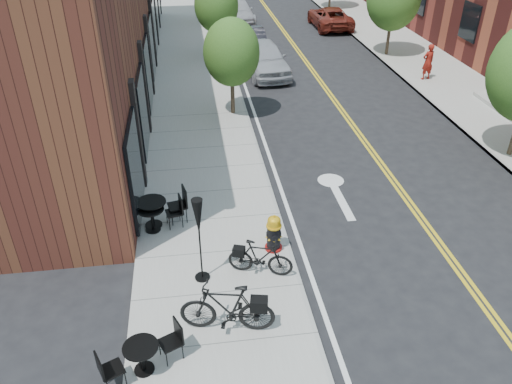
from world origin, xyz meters
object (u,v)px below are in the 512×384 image
parked_car_a (264,58)px  parked_car_b (251,42)px  fire_hydrant (274,233)px  patio_umbrella (198,223)px  bistro_set_a (142,355)px  bistro_set_b (151,216)px  bicycle_left (227,308)px  parked_car_c (237,11)px  parked_car_far (330,17)px  pedestrian (428,62)px  bicycle_right (260,258)px  bistro_set_c (152,210)px

parked_car_a → parked_car_b: size_ratio=1.10×
fire_hydrant → parked_car_a: parked_car_a is taller
patio_umbrella → parked_car_b: bearing=78.9°
bistro_set_a → bistro_set_b: 4.65m
bicycle_left → patio_umbrella: size_ratio=0.90×
parked_car_c → parked_car_far: (5.83, -2.43, -0.04)m
pedestrian → fire_hydrant: bearing=38.6°
parked_car_b → patio_umbrella: bearing=-103.1°
parked_car_a → parked_car_c: size_ratio=0.96×
bicycle_left → parked_car_far: parked_car_far is taller
bistro_set_a → parked_car_far: parked_car_far is taller
bistro_set_a → parked_car_a: parked_car_a is taller
bicycle_left → parked_car_b: size_ratio=0.47×
bistro_set_a → bistro_set_b: bearing=65.0°
bicycle_left → bistro_set_a: bicycle_left is taller
parked_car_a → bistro_set_a: bearing=-111.8°
bistro_set_b → parked_car_far: bearing=50.7°
patio_umbrella → parked_car_a: (3.81, 14.91, -0.92)m
patio_umbrella → parked_car_c: patio_umbrella is taller
bicycle_right → bistro_set_a: size_ratio=0.98×
fire_hydrant → parked_car_c: bearing=91.1°
patio_umbrella → parked_car_far: size_ratio=0.47×
parked_car_c → bicycle_left: bearing=-98.1°
bistro_set_c → parked_car_a: 13.53m
bicycle_right → parked_car_far: size_ratio=0.33×
bicycle_right → pedestrian: 16.15m
bistro_set_b → parked_car_far: size_ratio=0.35×
bicycle_right → bistro_set_a: 3.64m
bicycle_right → parked_car_c: size_ratio=0.32×
bicycle_right → parked_car_b: (2.17, 18.14, 0.11)m
bicycle_right → parked_car_far: parked_car_far is taller
bistro_set_c → pedestrian: (12.55, 10.37, 0.33)m
bistro_set_a → bistro_set_b: bistro_set_b is taller
parked_car_c → parked_car_b: bearing=-92.2°
bicycle_left → bicycle_right: 1.92m
fire_hydrant → parked_car_a: size_ratio=0.22×
parked_car_a → parked_car_b: parked_car_a is taller
parked_car_a → parked_car_b: 3.21m
bicycle_right → parked_car_c: parked_car_c is taller
bistro_set_a → pedestrian: 19.76m
parked_car_a → parked_car_far: 10.28m
fire_hydrant → pedestrian: pedestrian is taller
bistro_set_b → parked_car_b: parked_car_b is taller
parked_car_b → bistro_set_a: bearing=-105.2°
patio_umbrella → bicycle_left: bearing=-74.8°
parked_car_b → parked_car_c: 7.80m
bistro_set_a → bistro_set_c: (0.02, 4.87, 0.08)m
bicycle_left → parked_car_b: parked_car_b is taller
fire_hydrant → parked_car_a: bearing=87.4°
bistro_set_c → parked_car_b: size_ratio=0.45×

